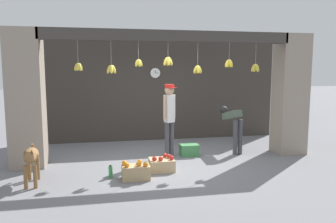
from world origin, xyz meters
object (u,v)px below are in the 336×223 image
object	(u,v)px
dog	(31,158)
shopkeeper	(169,114)
wall_clock	(155,73)
water_bottle	(111,172)
fruit_crate_apples	(162,164)
produce_box_green	(189,150)
fruit_crate_oranges	(136,171)
worker_stooping	(233,123)

from	to	relation	value
dog	shopkeeper	xyz separation A→B (m)	(2.80, 1.31, 0.54)
wall_clock	water_bottle	bearing A→B (deg)	-113.29
fruit_crate_apples	wall_clock	size ratio (longest dim) A/B	1.64
fruit_crate_apples	produce_box_green	bearing A→B (deg)	50.62
wall_clock	shopkeeper	bearing A→B (deg)	-89.83
dog	water_bottle	xyz separation A→B (m)	(1.40, 0.11, -0.38)
fruit_crate_oranges	fruit_crate_apples	xyz separation A→B (m)	(0.58, 0.43, -0.02)
produce_box_green	water_bottle	distance (m)	2.31
shopkeeper	wall_clock	world-z (taller)	wall_clock
produce_box_green	water_bottle	world-z (taller)	produce_box_green
worker_stooping	wall_clock	world-z (taller)	wall_clock
worker_stooping	fruit_crate_oranges	size ratio (longest dim) A/B	2.14
worker_stooping	fruit_crate_apples	xyz separation A→B (m)	(-2.01, -1.17, -0.62)
produce_box_green	fruit_crate_apples	bearing A→B (deg)	-129.38
worker_stooping	water_bottle	size ratio (longest dim) A/B	4.46
worker_stooping	fruit_crate_apples	distance (m)	2.41
dog	fruit_crate_apples	xyz separation A→B (m)	(2.45, 0.37, -0.36)
shopkeeper	water_bottle	xyz separation A→B (m)	(-1.40, -1.20, -0.92)
water_bottle	wall_clock	distance (m)	3.98
fruit_crate_apples	wall_clock	world-z (taller)	wall_clock
worker_stooping	wall_clock	bearing A→B (deg)	123.43
worker_stooping	water_bottle	distance (m)	3.44
fruit_crate_oranges	produce_box_green	distance (m)	2.06
water_bottle	fruit_crate_oranges	bearing A→B (deg)	-20.40
worker_stooping	produce_box_green	size ratio (longest dim) A/B	2.55
shopkeeper	produce_box_green	xyz separation A→B (m)	(0.51, 0.11, -0.90)
shopkeeper	fruit_crate_apples	xyz separation A→B (m)	(-0.35, -0.94, -0.90)
fruit_crate_oranges	shopkeeper	bearing A→B (deg)	56.06
shopkeeper	fruit_crate_oranges	size ratio (longest dim) A/B	3.29
fruit_crate_oranges	produce_box_green	size ratio (longest dim) A/B	1.19
worker_stooping	produce_box_green	world-z (taller)	worker_stooping
water_bottle	wall_clock	xyz separation A→B (m)	(1.39, 3.23, 1.86)
shopkeeper	dog	bearing A→B (deg)	-2.64
fruit_crate_apples	wall_clock	distance (m)	3.51
worker_stooping	fruit_crate_apples	bearing A→B (deg)	-159.22
produce_box_green	wall_clock	xyz separation A→B (m)	(-0.52, 1.93, 1.84)
dog	produce_box_green	size ratio (longest dim) A/B	2.13
fruit_crate_oranges	wall_clock	size ratio (longest dim) A/B	1.74
dog	fruit_crate_oranges	distance (m)	1.91
shopkeeper	produce_box_green	bearing A→B (deg)	163.98
fruit_crate_oranges	water_bottle	xyz separation A→B (m)	(-0.47, 0.18, -0.03)
dog	produce_box_green	xyz separation A→B (m)	(3.31, 1.42, -0.36)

